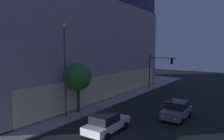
{
  "coord_description": "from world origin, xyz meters",
  "views": [
    {
      "loc": [
        -9.7,
        -8.16,
        6.95
      ],
      "look_at": [
        8.04,
        4.06,
        4.81
      ],
      "focal_mm": 33.15,
      "sensor_mm": 36.0,
      "label": 1
    }
  ],
  "objects_px": {
    "traffic_light_far_corner": "(158,67)",
    "street_lamp_sidewalk": "(65,60)",
    "modern_building": "(57,42)",
    "car_grey": "(177,110)",
    "car_white": "(106,123)",
    "sidewalk_tree": "(78,77)"
  },
  "relations": [
    {
      "from": "modern_building",
      "to": "sidewalk_tree",
      "type": "height_order",
      "value": "modern_building"
    },
    {
      "from": "sidewalk_tree",
      "to": "modern_building",
      "type": "bearing_deg",
      "value": 58.13
    },
    {
      "from": "modern_building",
      "to": "car_grey",
      "type": "distance_m",
      "value": 22.55
    },
    {
      "from": "traffic_light_far_corner",
      "to": "street_lamp_sidewalk",
      "type": "xyz_separation_m",
      "value": [
        -18.92,
        2.03,
        1.82
      ]
    },
    {
      "from": "car_white",
      "to": "street_lamp_sidewalk",
      "type": "bearing_deg",
      "value": 83.61
    },
    {
      "from": "traffic_light_far_corner",
      "to": "street_lamp_sidewalk",
      "type": "height_order",
      "value": "street_lamp_sidewalk"
    },
    {
      "from": "street_lamp_sidewalk",
      "to": "car_grey",
      "type": "distance_m",
      "value": 12.27
    },
    {
      "from": "modern_building",
      "to": "street_lamp_sidewalk",
      "type": "relative_size",
      "value": 3.43
    },
    {
      "from": "car_grey",
      "to": "sidewalk_tree",
      "type": "bearing_deg",
      "value": 114.93
    },
    {
      "from": "traffic_light_far_corner",
      "to": "car_white",
      "type": "relative_size",
      "value": 1.27
    },
    {
      "from": "modern_building",
      "to": "car_white",
      "type": "relative_size",
      "value": 6.9
    },
    {
      "from": "traffic_light_far_corner",
      "to": "car_grey",
      "type": "relative_size",
      "value": 1.4
    },
    {
      "from": "sidewalk_tree",
      "to": "car_white",
      "type": "distance_m",
      "value": 6.93
    },
    {
      "from": "street_lamp_sidewalk",
      "to": "sidewalk_tree",
      "type": "xyz_separation_m",
      "value": [
        1.89,
        0.11,
        -1.89
      ]
    },
    {
      "from": "traffic_light_far_corner",
      "to": "car_grey",
      "type": "distance_m",
      "value": 14.94
    },
    {
      "from": "sidewalk_tree",
      "to": "car_grey",
      "type": "xyz_separation_m",
      "value": [
        4.37,
        -9.39,
        -3.14
      ]
    },
    {
      "from": "street_lamp_sidewalk",
      "to": "car_grey",
      "type": "height_order",
      "value": "street_lamp_sidewalk"
    },
    {
      "from": "modern_building",
      "to": "car_white",
      "type": "height_order",
      "value": "modern_building"
    },
    {
      "from": "modern_building",
      "to": "car_grey",
      "type": "relative_size",
      "value": 7.64
    },
    {
      "from": "traffic_light_far_corner",
      "to": "car_grey",
      "type": "bearing_deg",
      "value": -150.2
    },
    {
      "from": "street_lamp_sidewalk",
      "to": "car_grey",
      "type": "relative_size",
      "value": 2.23
    },
    {
      "from": "car_white",
      "to": "traffic_light_far_corner",
      "type": "bearing_deg",
      "value": 10.11
    }
  ]
}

